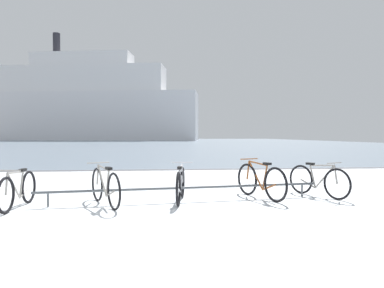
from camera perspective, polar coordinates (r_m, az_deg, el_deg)
name	(u,v)px	position (r m, az deg, el deg)	size (l,w,h in m)	color
ground	(152,144)	(57.75, -6.41, 0.07)	(80.00, 132.00, 0.08)	silver
bike_rack	(185,188)	(7.35, -1.12, -7.15)	(5.88, 0.78, 0.31)	#4C5156
bicycle_0	(18,190)	(7.41, -26.29, -6.65)	(0.46, 1.64, 0.76)	black
bicycle_1	(105,186)	(7.11, -13.88, -6.68)	(0.80, 1.59, 0.81)	black
bicycle_2	(181,184)	(7.33, -1.86, -6.51)	(0.46, 1.63, 0.79)	black
bicycle_3	(260,181)	(7.80, 10.99, -5.87)	(0.70, 1.61, 0.84)	black
bicycle_4	(318,181)	(8.37, 19.71, -5.59)	(0.78, 1.49, 0.79)	black
ferry_ship	(87,104)	(94.07, -16.61, 6.15)	(56.11, 19.78, 27.29)	white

